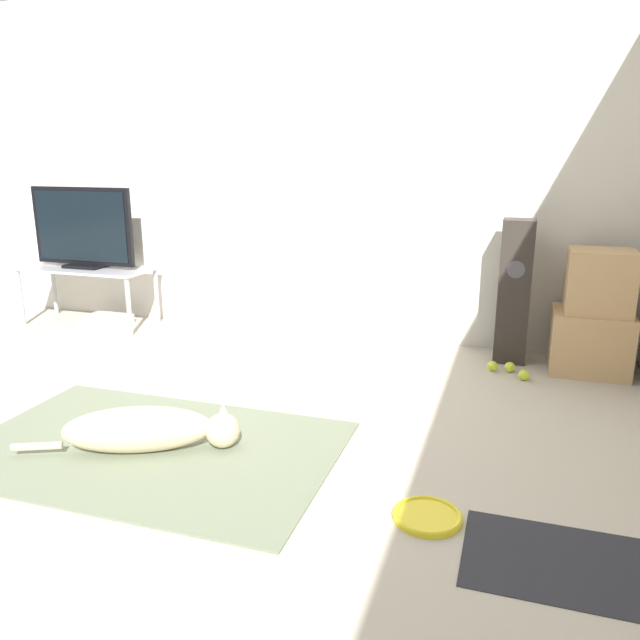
% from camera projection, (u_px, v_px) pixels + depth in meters
% --- Properties ---
extents(ground_plane, '(12.00, 12.00, 0.00)m').
position_uv_depth(ground_plane, '(130.00, 439.00, 3.09)').
color(ground_plane, '#BCB29E').
extents(wall_back, '(8.00, 0.06, 2.55)m').
position_uv_depth(wall_back, '(281.00, 166.00, 4.68)').
color(wall_back, beige).
rests_on(wall_back, ground_plane).
extents(area_rug, '(1.78, 1.15, 0.01)m').
position_uv_depth(area_rug, '(150.00, 448.00, 2.99)').
color(area_rug, slate).
rests_on(area_rug, ground_plane).
extents(dog, '(0.97, 0.50, 0.22)m').
position_uv_depth(dog, '(149.00, 430.00, 2.92)').
color(dog, beige).
rests_on(dog, area_rug).
extents(frisbee, '(0.27, 0.27, 0.03)m').
position_uv_depth(frisbee, '(427.00, 516.00, 2.42)').
color(frisbee, yellow).
rests_on(frisbee, ground_plane).
extents(cardboard_box_lower, '(0.48, 0.41, 0.40)m').
position_uv_depth(cardboard_box_lower, '(590.00, 342.00, 4.00)').
color(cardboard_box_lower, tan).
rests_on(cardboard_box_lower, ground_plane).
extents(cardboard_box_upper, '(0.39, 0.33, 0.40)m').
position_uv_depth(cardboard_box_upper, '(600.00, 282.00, 3.88)').
color(cardboard_box_upper, tan).
rests_on(cardboard_box_upper, cardboard_box_lower).
extents(floor_speaker, '(0.21, 0.21, 0.96)m').
position_uv_depth(floor_speaker, '(514.00, 292.00, 4.14)').
color(floor_speaker, '#2D2823').
rests_on(floor_speaker, ground_plane).
extents(tv_stand, '(1.08, 0.45, 0.47)m').
position_uv_depth(tv_stand, '(87.00, 274.00, 5.04)').
color(tv_stand, '#A8A8AD').
rests_on(tv_stand, ground_plane).
extents(tv, '(0.89, 0.20, 0.64)m').
position_uv_depth(tv, '(82.00, 229.00, 4.95)').
color(tv, black).
rests_on(tv, tv_stand).
extents(tennis_ball_by_boxes, '(0.07, 0.07, 0.07)m').
position_uv_depth(tennis_ball_by_boxes, '(524.00, 375.00, 3.88)').
color(tennis_ball_by_boxes, '#C6E033').
rests_on(tennis_ball_by_boxes, ground_plane).
extents(tennis_ball_near_speaker, '(0.07, 0.07, 0.07)m').
position_uv_depth(tennis_ball_near_speaker, '(510.00, 367.00, 4.03)').
color(tennis_ball_near_speaker, '#C6E033').
rests_on(tennis_ball_near_speaker, ground_plane).
extents(tennis_ball_loose_on_carpet, '(0.07, 0.07, 0.07)m').
position_uv_depth(tennis_ball_loose_on_carpet, '(493.00, 366.00, 4.04)').
color(tennis_ball_loose_on_carpet, '#C6E033').
rests_on(tennis_ball_loose_on_carpet, ground_plane).
extents(game_console, '(0.35, 0.28, 0.08)m').
position_uv_depth(game_console, '(106.00, 321.00, 5.11)').
color(game_console, '#B7B7BC').
rests_on(game_console, ground_plane).
extents(door_mat, '(0.78, 0.47, 0.01)m').
position_uv_depth(door_mat, '(579.00, 566.00, 2.15)').
color(door_mat, '#28282D').
rests_on(door_mat, ground_plane).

